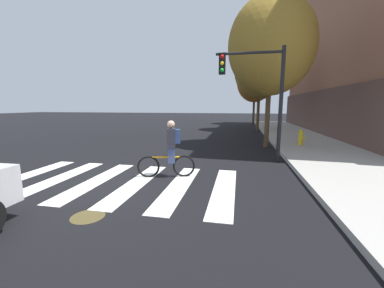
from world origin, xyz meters
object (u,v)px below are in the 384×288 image
(street_tree_near, at_px, (271,46))
(street_tree_far, at_px, (255,82))
(street_tree_mid, at_px, (260,70))
(traffic_light_near, at_px, (258,85))
(cyclist, at_px, (170,149))
(fire_hydrant, at_px, (301,137))
(manhole_cover, at_px, (88,216))

(street_tree_near, height_order, street_tree_far, street_tree_near)
(street_tree_mid, height_order, street_tree_far, street_tree_mid)
(traffic_light_near, xyz_separation_m, street_tree_mid, (0.89, 11.44, 2.10))
(cyclist, distance_m, traffic_light_near, 4.21)
(fire_hydrant, distance_m, street_tree_mid, 9.32)
(cyclist, distance_m, fire_hydrant, 7.84)
(manhole_cover, distance_m, street_tree_far, 24.77)
(traffic_light_near, xyz_separation_m, street_tree_near, (0.75, 3.32, 2.10))
(cyclist, relative_size, street_tree_near, 0.23)
(manhole_cover, relative_size, street_tree_far, 0.09)
(cyclist, distance_m, street_tree_mid, 15.07)
(street_tree_near, bearing_deg, traffic_light_near, -102.75)
(fire_hydrant, relative_size, street_tree_mid, 0.11)
(traffic_light_near, relative_size, street_tree_near, 0.57)
(traffic_light_near, height_order, street_tree_mid, street_tree_mid)
(street_tree_near, xyz_separation_m, street_tree_mid, (0.14, 8.12, 0.00))
(street_tree_far, bearing_deg, traffic_light_near, -92.86)
(street_tree_mid, bearing_deg, cyclist, -103.92)
(cyclist, height_order, fire_hydrant, cyclist)
(cyclist, xyz_separation_m, traffic_light_near, (2.60, 2.63, 2.02))
(manhole_cover, xyz_separation_m, traffic_light_near, (3.44, 5.39, 2.86))
(traffic_light_near, relative_size, fire_hydrant, 5.38)
(fire_hydrant, height_order, street_tree_far, street_tree_far)
(cyclist, distance_m, street_tree_near, 7.98)
(traffic_light_near, bearing_deg, street_tree_mid, 85.56)
(street_tree_mid, bearing_deg, fire_hydrant, -79.24)
(fire_hydrant, bearing_deg, street_tree_far, 95.63)
(manhole_cover, xyz_separation_m, fire_hydrant, (5.86, 8.76, 0.53))
(traffic_light_near, distance_m, fire_hydrant, 4.76)
(street_tree_mid, bearing_deg, street_tree_near, -90.97)
(cyclist, bearing_deg, fire_hydrant, 50.13)
(manhole_cover, distance_m, cyclist, 3.00)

